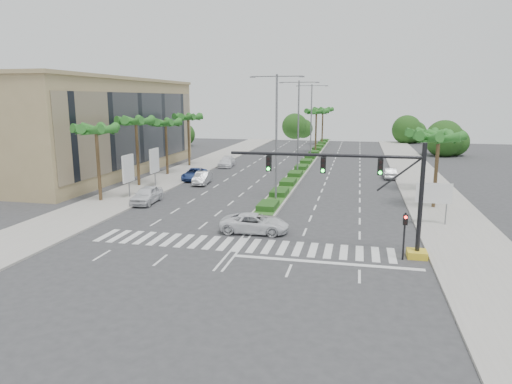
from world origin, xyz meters
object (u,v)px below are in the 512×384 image
car_parked_b (202,178)px  car_parked_d (227,162)px  car_parked_c (194,174)px  car_parked_a (147,195)px  car_crossing (255,223)px  car_right (390,173)px

car_parked_b → car_parked_d: size_ratio=0.90×
car_parked_c → car_parked_d: (0.77, 11.51, 0.00)m
car_parked_a → car_parked_c: size_ratio=0.93×
car_parked_b → car_parked_c: car_parked_b is taller
car_crossing → car_right: bearing=-25.5°
car_parked_c → car_parked_a: bearing=-95.4°
car_parked_b → car_right: car_parked_b is taller
car_parked_b → car_crossing: car_parked_b is taller
car_parked_c → car_crossing: size_ratio=1.00×
car_parked_d → car_parked_c: bearing=-98.8°
car_parked_a → car_crossing: size_ratio=0.93×
car_parked_a → car_parked_b: bearing=76.6°
car_parked_d → car_right: car_parked_d is taller
car_parked_b → car_right: (21.55, 8.75, -0.05)m
car_parked_d → car_parked_a: bearing=-96.7°
car_crossing → car_right: size_ratio=1.26×
car_parked_c → car_parked_b: bearing=-58.2°
car_parked_a → car_parked_c: (0.00, 13.03, -0.10)m
car_parked_d → car_right: bearing=-17.9°
car_parked_a → car_parked_b: 10.73m
car_parked_a → car_parked_b: (1.87, 10.57, -0.09)m
car_parked_c → car_right: 24.25m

